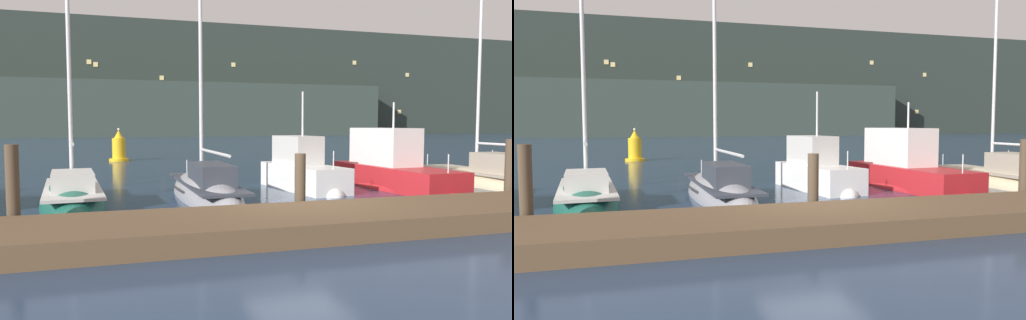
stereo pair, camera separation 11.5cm
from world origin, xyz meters
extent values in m
plane|color=navy|center=(0.00, 0.00, 0.00)|extent=(400.00, 400.00, 0.00)
cube|color=brown|center=(0.00, -1.66, 0.23)|extent=(32.80, 2.80, 0.45)
cylinder|color=#4C3D2D|center=(-6.64, -0.01, 0.97)|extent=(0.28, 0.28, 1.95)
cylinder|color=#4C3D2D|center=(0.00, -0.01, 0.82)|extent=(0.28, 0.28, 1.63)
cylinder|color=#4C3D2D|center=(6.64, -0.01, 0.97)|extent=(0.28, 0.28, 1.93)
ellipsoid|color=#195647|center=(-5.63, 3.64, 0.00)|extent=(2.20, 6.39, 1.57)
cube|color=silver|center=(-5.63, 3.64, 0.52)|extent=(1.85, 5.37, 0.08)
cube|color=silver|center=(-5.58, 2.88, 0.81)|extent=(1.21, 2.08, 0.50)
cylinder|color=silver|center=(-5.66, 4.14, 4.01)|extent=(0.12, 0.12, 6.97)
cylinder|color=silver|center=(-5.57, 2.78, 1.87)|extent=(0.26, 2.74, 0.09)
cylinder|color=silver|center=(-5.81, 6.53, 0.77)|extent=(0.04, 0.04, 0.50)
ellipsoid|color=gray|center=(-1.64, 3.95, 0.00)|extent=(1.74, 7.38, 1.64)
cube|color=#333842|center=(-1.64, 3.95, 0.48)|extent=(1.46, 6.20, 0.08)
cube|color=#333842|center=(-1.63, 3.06, 0.85)|extent=(1.03, 2.37, 0.65)
cylinder|color=silver|center=(-1.64, 4.54, 5.09)|extent=(0.12, 0.12, 9.20)
cylinder|color=silver|center=(-1.63, 2.70, 1.53)|extent=(0.11, 3.67, 0.09)
cylinder|color=silver|center=(-1.66, 7.34, 0.73)|extent=(0.04, 0.04, 0.50)
ellipsoid|color=white|center=(2.17, 4.90, 0.00)|extent=(2.15, 4.78, 1.31)
cube|color=white|center=(2.17, 4.90, 0.45)|extent=(1.97, 4.30, 0.90)
cube|color=silver|center=(2.11, 5.36, 1.41)|extent=(1.33, 2.15, 1.03)
cube|color=black|center=(1.99, 6.27, 1.57)|extent=(0.97, 0.34, 0.47)
cylinder|color=silver|center=(2.16, 4.99, 2.73)|extent=(0.07, 0.07, 1.60)
cylinder|color=silver|center=(2.41, 2.98, 1.20)|extent=(0.04, 0.04, 0.60)
ellipsoid|color=red|center=(5.53, 4.25, 0.00)|extent=(2.27, 6.69, 0.93)
cube|color=red|center=(5.53, 4.25, 0.41)|extent=(2.08, 6.02, 0.82)
cube|color=silver|center=(5.49, 4.91, 1.52)|extent=(1.46, 2.97, 1.39)
cube|color=black|center=(5.42, 6.22, 1.72)|extent=(1.16, 0.33, 0.62)
cylinder|color=silver|center=(5.52, 4.38, 2.69)|extent=(0.07, 0.07, 0.95)
cylinder|color=silver|center=(5.68, 1.49, 1.12)|extent=(0.04, 0.04, 0.60)
ellipsoid|color=beige|center=(9.50, 3.95, 0.00)|extent=(2.23, 8.39, 1.24)
cube|color=#A39984|center=(9.50, 3.95, 0.48)|extent=(1.88, 7.05, 0.08)
cube|color=#A39984|center=(9.49, 2.94, 0.90)|extent=(1.31, 2.69, 0.75)
cylinder|color=silver|center=(9.51, 4.62, 5.09)|extent=(0.12, 0.12, 9.21)
cylinder|color=silver|center=(9.49, 3.07, 1.60)|extent=(0.13, 3.10, 0.09)
cylinder|color=silver|center=(9.55, 7.79, 0.73)|extent=(0.04, 0.04, 0.50)
cylinder|color=silver|center=(13.49, 8.07, 0.84)|extent=(0.04, 0.04, 0.50)
cylinder|color=gold|center=(-3.70, 21.01, 0.08)|extent=(1.24, 1.24, 0.16)
cylinder|color=gold|center=(-3.70, 21.01, 0.81)|extent=(0.82, 0.82, 1.29)
cone|color=gold|center=(-3.70, 21.01, 1.70)|extent=(0.58, 0.58, 0.50)
sphere|color=#F9EAB7|center=(-3.70, 21.01, 2.00)|extent=(0.16, 0.16, 0.16)
cube|color=#28332D|center=(0.00, 90.53, 10.74)|extent=(240.00, 16.00, 21.49)
cube|color=#F4DB8C|center=(46.23, 82.48, 14.98)|extent=(0.80, 0.10, 0.80)
cube|color=#F4DB8C|center=(3.77, 82.48, 7.70)|extent=(0.80, 0.10, 0.80)
cube|color=#F4DB8C|center=(5.40, 82.48, 8.40)|extent=(0.80, 0.10, 0.80)
cube|color=#F4DB8C|center=(57.26, 82.48, 4.87)|extent=(0.80, 0.10, 0.80)
cube|color=#F4DB8C|center=(-6.40, 82.48, 13.25)|extent=(0.80, 0.10, 0.80)
cube|color=#F4DB8C|center=(20.10, 82.48, 13.67)|extent=(0.80, 0.10, 0.80)
cube|color=#F4DB8C|center=(-3.00, 82.48, 2.55)|extent=(0.80, 0.10, 0.80)
cube|color=#F4DB8C|center=(59.04, 82.48, 12.84)|extent=(0.80, 0.10, 0.80)
cube|color=#F4DB8C|center=(6.35, 82.48, 10.78)|extent=(0.80, 0.10, 0.80)
cube|color=#F4DB8C|center=(-5.29, 82.48, 12.83)|extent=(0.80, 0.10, 0.80)
camera|label=1|loc=(-4.83, -11.69, 2.40)|focal=35.00mm
camera|label=2|loc=(-4.72, -11.72, 2.40)|focal=35.00mm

